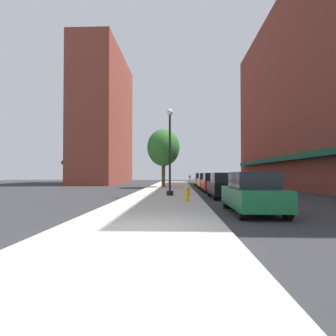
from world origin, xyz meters
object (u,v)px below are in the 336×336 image
(car_red, at_px, (213,183))
(car_yellow, at_px, (207,181))
(tree_near, at_px, (163,148))
(car_silver, at_px, (202,180))
(fire_hydrant, at_px, (187,194))
(car_black, at_px, (224,186))
(car_green, at_px, (252,193))
(lamppost, at_px, (170,150))
(parking_meter_near, at_px, (190,181))

(car_red, bearing_deg, car_yellow, 91.37)
(tree_near, bearing_deg, car_silver, 48.44)
(fire_hydrant, height_order, car_black, car_black)
(car_black, bearing_deg, tree_near, 111.13)
(car_silver, bearing_deg, car_red, -88.17)
(car_yellow, bearing_deg, tree_near, 162.89)
(car_red, bearing_deg, fire_hydrant, -103.88)
(tree_near, relative_size, car_green, 1.51)
(lamppost, relative_size, car_black, 1.37)
(lamppost, bearing_deg, car_silver, 78.45)
(parking_meter_near, bearing_deg, car_black, -74.51)
(lamppost, relative_size, car_red, 1.37)
(lamppost, height_order, parking_meter_near, lamppost)
(tree_near, height_order, car_black, tree_near)
(car_black, relative_size, car_red, 1.00)
(lamppost, relative_size, car_yellow, 1.37)
(fire_hydrant, xyz_separation_m, tree_near, (-2.16, 16.18, 3.99))
(lamppost, bearing_deg, fire_hydrant, -75.57)
(parking_meter_near, height_order, car_green, car_green)
(fire_hydrant, bearing_deg, car_red, 74.74)
(car_yellow, bearing_deg, car_green, -91.84)
(lamppost, relative_size, car_green, 1.37)
(car_yellow, bearing_deg, lamppost, -110.00)
(fire_hydrant, xyz_separation_m, car_black, (2.53, 3.37, 0.29))
(lamppost, height_order, car_red, lamppost)
(fire_hydrant, relative_size, car_red, 0.18)
(fire_hydrant, distance_m, car_yellow, 15.12)
(car_green, relative_size, car_red, 1.00)
(tree_near, distance_m, car_yellow, 6.11)
(lamppost, xyz_separation_m, parking_meter_near, (1.62, 6.38, -2.25))
(lamppost, relative_size, fire_hydrant, 7.47)
(fire_hydrant, xyz_separation_m, car_green, (2.53, -3.54, 0.29))
(tree_near, distance_m, car_silver, 7.97)
(lamppost, height_order, car_black, lamppost)
(lamppost, height_order, car_silver, lamppost)
(lamppost, xyz_separation_m, car_silver, (3.57, 17.44, -2.39))
(lamppost, distance_m, car_silver, 17.96)
(parking_meter_near, relative_size, car_yellow, 0.30)
(car_yellow, bearing_deg, car_red, -91.84)
(lamppost, xyz_separation_m, car_yellow, (3.57, 10.87, -2.39))
(car_black, height_order, car_silver, same)
(lamppost, bearing_deg, tree_near, 95.28)
(fire_hydrant, distance_m, car_red, 9.61)
(tree_near, bearing_deg, car_green, -76.63)
(parking_meter_near, distance_m, car_yellow, 4.90)
(lamppost, relative_size, tree_near, 0.91)
(tree_near, bearing_deg, lamppost, -84.72)
(car_red, relative_size, car_yellow, 1.00)
(tree_near, bearing_deg, parking_meter_near, -64.65)
(lamppost, height_order, car_green, lamppost)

